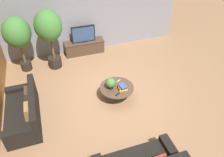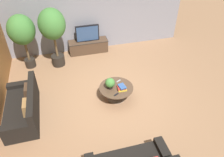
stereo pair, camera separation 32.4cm
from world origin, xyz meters
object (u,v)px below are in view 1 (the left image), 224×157
at_px(media_console, 84,47).
at_px(television, 83,34).
at_px(potted_palm_corner, 49,29).
at_px(potted_plant_tabletop, 111,83).
at_px(coffee_table, 117,90).
at_px(couch_by_wall, 24,112).
at_px(potted_palm_tall, 17,34).

bearing_deg(media_console, television, -90.00).
distance_m(potted_palm_corner, potted_plant_tabletop, 2.82).
bearing_deg(coffee_table, couch_by_wall, -179.40).
bearing_deg(potted_palm_tall, television, 11.61).
height_order(television, couch_by_wall, television).
bearing_deg(couch_by_wall, television, 141.79).
bearing_deg(potted_palm_tall, media_console, 11.65).
relative_size(media_console, potted_plant_tabletop, 4.49).
height_order(potted_palm_tall, potted_palm_corner, potted_palm_corner).
bearing_deg(television, coffee_table, -83.60).
bearing_deg(coffee_table, potted_plant_tabletop, 176.18).
distance_m(couch_by_wall, potted_plant_tabletop, 2.49).
xyz_separation_m(couch_by_wall, potted_palm_corner, (1.09, 2.34, 1.19)).
bearing_deg(potted_plant_tabletop, media_console, 92.82).
height_order(television, potted_plant_tabletop, television).
relative_size(couch_by_wall, potted_plant_tabletop, 5.42).
distance_m(television, coffee_table, 2.99).
relative_size(media_console, couch_by_wall, 0.83).
distance_m(coffee_table, potted_palm_corner, 3.03).
distance_m(media_console, potted_plant_tabletop, 2.94).
bearing_deg(couch_by_wall, potted_palm_tall, 178.11).
bearing_deg(potted_palm_corner, media_console, 26.32).
xyz_separation_m(coffee_table, potted_plant_tabletop, (-0.18, 0.01, 0.32)).
bearing_deg(potted_palm_corner, coffee_table, -55.98).
bearing_deg(coffee_table, potted_palm_tall, 136.20).
bearing_deg(potted_palm_tall, coffee_table, -43.80).
bearing_deg(couch_by_wall, coffee_table, 90.60).
bearing_deg(media_console, potted_palm_tall, -168.35).
relative_size(couch_by_wall, potted_palm_corner, 0.87).
xyz_separation_m(television, potted_plant_tabletop, (0.14, -2.91, -0.20)).
height_order(coffee_table, potted_plant_tabletop, potted_plant_tabletop).
distance_m(coffee_table, potted_palm_tall, 3.72).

